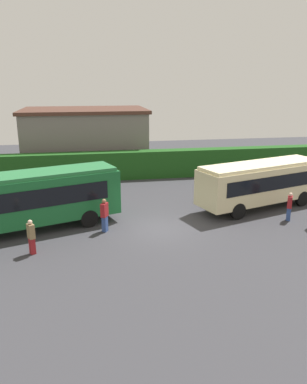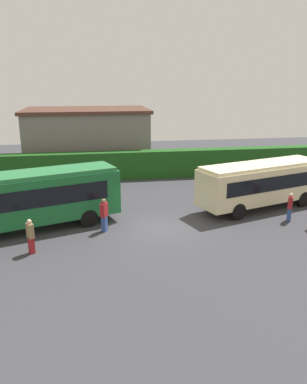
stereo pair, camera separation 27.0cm
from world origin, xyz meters
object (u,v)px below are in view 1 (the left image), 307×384
(person_left, at_px, (31,236))
(person_center, at_px, (105,214))
(person_right, at_px, (289,206))
(bus_cream, at_px, (261,182))
(bus_green, at_px, (25,199))
(traffic_cone, at_px, (16,187))

(person_left, relative_size, person_center, 0.92)
(person_right, bearing_deg, bus_cream, 134.94)
(bus_green, bearing_deg, person_right, 157.44)
(bus_green, height_order, person_center, bus_green)
(person_right, distance_m, traffic_cone, 19.37)
(person_left, bearing_deg, person_center, 3.85)
(bus_green, distance_m, person_center, 4.34)
(person_center, height_order, traffic_cone, person_center)
(person_center, distance_m, person_right, 10.78)
(bus_green, distance_m, traffic_cone, 8.73)
(bus_green, height_order, person_left, bus_green)
(person_center, height_order, person_right, person_center)
(person_left, xyz_separation_m, traffic_cone, (-2.59, 11.40, -0.61))
(bus_green, bearing_deg, traffic_cone, -95.23)
(person_right, bearing_deg, bus_green, -152.63)
(person_left, relative_size, person_right, 1.01)
(person_center, xyz_separation_m, person_right, (10.77, -0.20, -0.09))
(person_left, height_order, traffic_cone, person_left)
(traffic_cone, bearing_deg, person_left, -77.18)
(bus_cream, relative_size, person_center, 4.84)
(person_right, bearing_deg, person_center, -149.71)
(bus_green, distance_m, person_right, 15.01)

